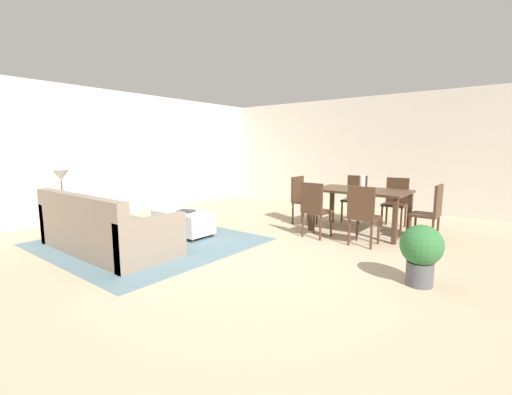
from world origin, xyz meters
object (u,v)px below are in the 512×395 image
(table_lamp, at_px, (61,177))
(dining_chair_far_left, at_px, (355,196))
(side_table, at_px, (63,208))
(dining_chair_far_right, at_px, (396,199))
(vase_centerpiece, at_px, (362,183))
(couch, at_px, (105,231))
(dining_chair_head_west, at_px, (301,197))
(potted_plant, at_px, (421,251))
(dining_chair_near_left, at_px, (315,207))
(dining_chair_head_east, at_px, (431,210))
(dining_table, at_px, (360,195))
(book_on_ottoman, at_px, (186,211))
(dining_chair_near_right, at_px, (363,212))
(ottoman_table, at_px, (183,221))

(table_lamp, distance_m, dining_chair_far_left, 5.42)
(side_table, relative_size, dining_chair_far_right, 0.64)
(dining_chair_far_right, distance_m, vase_centerpiece, 0.95)
(couch, bearing_deg, dining_chair_head_west, 68.91)
(vase_centerpiece, height_order, potted_plant, vase_centerpiece)
(table_lamp, bearing_deg, vase_centerpiece, 39.99)
(table_lamp, height_order, dining_chair_near_left, table_lamp)
(table_lamp, xyz_separation_m, dining_chair_far_right, (4.27, 4.11, -0.48))
(dining_chair_far_left, distance_m, vase_centerpiece, 1.02)
(dining_chair_far_right, relative_size, dining_chair_head_east, 1.00)
(side_table, height_order, dining_table, dining_table)
(dining_chair_far_left, relative_size, dining_chair_head_east, 1.00)
(side_table, xyz_separation_m, dining_table, (3.90, 3.30, 0.21))
(book_on_ottoman, bearing_deg, dining_chair_far_left, 59.07)
(dining_chair_far_right, xyz_separation_m, vase_centerpiece, (-0.34, -0.81, 0.36))
(dining_chair_far_right, bearing_deg, vase_centerpiece, -112.80)
(table_lamp, distance_m, dining_table, 5.12)
(dining_chair_near_left, bearing_deg, dining_chair_near_right, 0.62)
(ottoman_table, xyz_separation_m, dining_chair_far_right, (2.64, 2.88, 0.28))
(dining_chair_near_right, bearing_deg, potted_plant, -45.24)
(dining_chair_head_west, distance_m, potted_plant, 3.22)
(dining_chair_far_left, xyz_separation_m, dining_chair_head_west, (-0.75, -0.84, 0.00))
(book_on_ottoman, bearing_deg, dining_chair_near_left, 35.61)
(dining_chair_far_left, bearing_deg, dining_chair_near_right, -64.31)
(dining_chair_near_left, height_order, dining_chair_head_west, same)
(ottoman_table, distance_m, dining_table, 3.11)
(dining_chair_far_right, bearing_deg, side_table, -136.11)
(ottoman_table, relative_size, dining_chair_far_left, 1.15)
(dining_chair_far_left, xyz_separation_m, dining_chair_head_east, (1.55, -0.81, 0.00))
(dining_chair_near_left, bearing_deg, vase_centerpiece, 60.82)
(dining_chair_far_right, distance_m, dining_chair_head_east, 1.09)
(book_on_ottoman, bearing_deg, dining_chair_near_right, 26.22)
(ottoman_table, xyz_separation_m, dining_chair_far_left, (1.85, 2.91, 0.28))
(dining_chair_near_left, xyz_separation_m, dining_chair_far_left, (0.01, 1.67, 0.00))
(table_lamp, height_order, dining_chair_head_east, table_lamp)
(table_lamp, bearing_deg, ottoman_table, 37.03)
(dining_chair_head_east, bearing_deg, vase_centerpiece, -178.38)
(potted_plant, bearing_deg, dining_chair_head_east, 98.99)
(dining_chair_near_right, distance_m, dining_chair_head_west, 1.75)
(dining_chair_head_east, bearing_deg, dining_chair_far_right, 134.04)
(table_lamp, relative_size, dining_chair_far_left, 0.57)
(dining_table, relative_size, book_on_ottoman, 6.06)
(dining_chair_near_right, bearing_deg, couch, -138.39)
(dining_chair_near_right, height_order, dining_chair_far_right, same)
(couch, distance_m, dining_chair_head_east, 4.93)
(table_lamp, bearing_deg, dining_table, 40.26)
(ottoman_table, distance_m, vase_centerpiece, 3.16)
(dining_chair_near_left, height_order, potted_plant, dining_chair_near_left)
(ottoman_table, height_order, dining_chair_head_east, dining_chair_head_east)
(book_on_ottoman, bearing_deg, dining_chair_head_east, 32.56)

